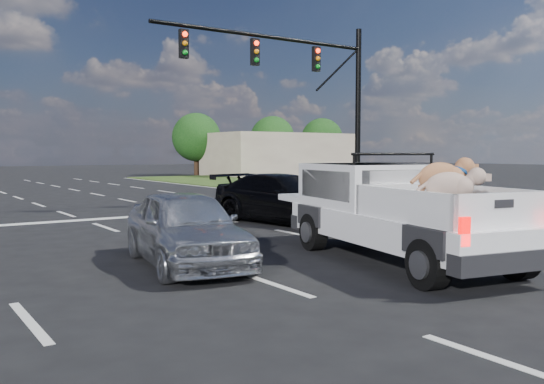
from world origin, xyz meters
The scene contains 11 objects.
ground centered at (0.00, 0.00, 0.00)m, with size 160.00×160.00×0.00m, color black.
road_markings centered at (0.00, 6.56, 0.01)m, with size 17.75×60.00×0.01m.
grass_shoulder_right centered at (13.00, 6.00, 0.03)m, with size 8.00×60.00×0.06m, color #203F13.
traffic_signal centered at (7.20, 10.50, 4.73)m, with size 9.11×0.31×7.00m.
building_right centered at (22.00, 34.00, 1.80)m, with size 12.00×7.00×3.60m, color beige.
tree_far_d centered at (16.00, 38.00, 3.29)m, with size 4.20×4.20×5.40m.
tree_far_e centered at (24.00, 38.00, 3.29)m, with size 4.20×4.20×5.40m.
tree_far_f centered at (30.00, 38.00, 3.29)m, with size 4.20×4.20×5.40m.
pickup_truck centered at (1.19, 0.32, 0.95)m, with size 2.92×5.63×2.01m.
silver_sedan centered at (-2.20, 2.10, 0.68)m, with size 1.61×3.99×1.36m, color silver.
black_coupe centered at (2.81, 6.06, 0.70)m, with size 1.96×4.81×1.40m, color black.
Camera 1 is at (-6.62, -7.18, 2.02)m, focal length 38.00 mm.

